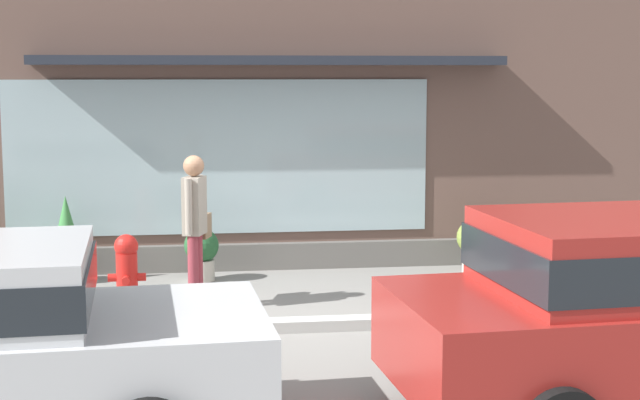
{
  "coord_description": "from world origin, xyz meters",
  "views": [
    {
      "loc": [
        -1.04,
        -9.85,
        2.67
      ],
      "look_at": [
        0.42,
        1.2,
        1.18
      ],
      "focal_mm": 53.75,
      "sensor_mm": 36.0,
      "label": 1
    }
  ],
  "objects_px": {
    "pedestrian_with_handbag": "(195,220)",
    "potted_plant_doorstep": "(475,243)",
    "fire_hydrant": "(127,274)",
    "potted_plant_window_center": "(202,252)",
    "potted_plant_window_right": "(565,252)",
    "potted_plant_window_left": "(67,241)"
  },
  "relations": [
    {
      "from": "pedestrian_with_handbag",
      "to": "potted_plant_window_center",
      "type": "xyz_separation_m",
      "value": [
        0.07,
        1.49,
        -0.65
      ]
    },
    {
      "from": "fire_hydrant",
      "to": "potted_plant_window_left",
      "type": "xyz_separation_m",
      "value": [
        -0.86,
        1.69,
        0.09
      ]
    },
    {
      "from": "potted_plant_doorstep",
      "to": "pedestrian_with_handbag",
      "type": "bearing_deg",
      "value": -158.03
    },
    {
      "from": "pedestrian_with_handbag",
      "to": "potted_plant_window_right",
      "type": "relative_size",
      "value": 4.08
    },
    {
      "from": "potted_plant_window_right",
      "to": "potted_plant_window_left",
      "type": "xyz_separation_m",
      "value": [
        -6.66,
        -0.02,
        0.32
      ]
    },
    {
      "from": "fire_hydrant",
      "to": "potted_plant_window_right",
      "type": "height_order",
      "value": "fire_hydrant"
    },
    {
      "from": "pedestrian_with_handbag",
      "to": "potted_plant_window_right",
      "type": "distance_m",
      "value": 5.35
    },
    {
      "from": "potted_plant_window_left",
      "to": "potted_plant_doorstep",
      "type": "bearing_deg",
      "value": -1.46
    },
    {
      "from": "pedestrian_with_handbag",
      "to": "potted_plant_window_center",
      "type": "height_order",
      "value": "pedestrian_with_handbag"
    },
    {
      "from": "potted_plant_window_right",
      "to": "potted_plant_doorstep",
      "type": "xyz_separation_m",
      "value": [
        -1.33,
        -0.15,
        0.2
      ]
    },
    {
      "from": "fire_hydrant",
      "to": "potted_plant_window_center",
      "type": "bearing_deg",
      "value": 61.55
    },
    {
      "from": "potted_plant_window_right",
      "to": "potted_plant_window_left",
      "type": "relative_size",
      "value": 0.38
    },
    {
      "from": "potted_plant_window_left",
      "to": "potted_plant_window_center",
      "type": "bearing_deg",
      "value": -4.64
    },
    {
      "from": "pedestrian_with_handbag",
      "to": "potted_plant_window_center",
      "type": "distance_m",
      "value": 1.63
    },
    {
      "from": "pedestrian_with_handbag",
      "to": "potted_plant_window_right",
      "type": "xyz_separation_m",
      "value": [
        5.03,
        1.65,
        -0.81
      ]
    },
    {
      "from": "potted_plant_window_right",
      "to": "potted_plant_window_center",
      "type": "relative_size",
      "value": 0.63
    },
    {
      "from": "fire_hydrant",
      "to": "potted_plant_window_center",
      "type": "xyz_separation_m",
      "value": [
        0.84,
        1.55,
        -0.06
      ]
    },
    {
      "from": "fire_hydrant",
      "to": "potted_plant_doorstep",
      "type": "relative_size",
      "value": 1.22
    },
    {
      "from": "pedestrian_with_handbag",
      "to": "potted_plant_doorstep",
      "type": "xyz_separation_m",
      "value": [
        3.7,
        1.49,
        -0.62
      ]
    },
    {
      "from": "potted_plant_doorstep",
      "to": "potted_plant_window_left",
      "type": "height_order",
      "value": "potted_plant_window_left"
    },
    {
      "from": "fire_hydrant",
      "to": "pedestrian_with_handbag",
      "type": "distance_m",
      "value": 0.97
    },
    {
      "from": "potted_plant_window_center",
      "to": "potted_plant_window_left",
      "type": "distance_m",
      "value": 1.72
    }
  ]
}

